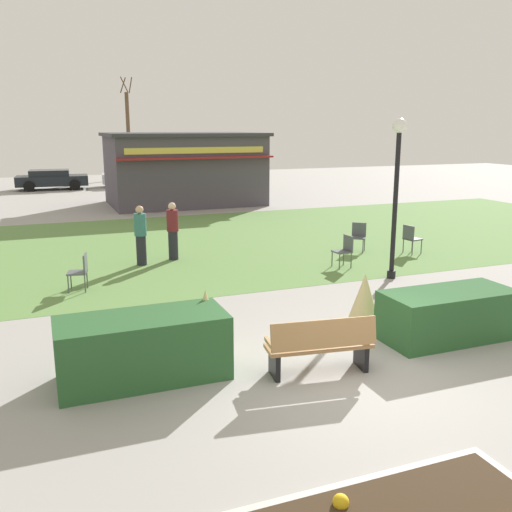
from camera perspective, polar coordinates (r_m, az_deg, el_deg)
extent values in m
plane|color=#999691|center=(9.02, 10.53, -12.42)|extent=(80.00, 80.00, 0.00)
cube|color=#5B8442|center=(18.80, -7.32, 1.17)|extent=(36.00, 12.00, 0.01)
sphere|color=gold|center=(6.17, 8.59, -23.44)|extent=(0.17, 0.17, 0.17)
cube|color=#9E7547|center=(9.07, 6.40, -9.03)|extent=(1.75, 0.71, 0.06)
cube|color=#9E7547|center=(8.77, 6.93, -7.85)|extent=(1.70, 0.36, 0.44)
cube|color=black|center=(8.95, 1.88, -10.82)|extent=(0.14, 0.45, 0.45)
cube|color=black|center=(9.41, 10.61, -9.80)|extent=(0.14, 0.45, 0.45)
cube|color=#9E7547|center=(8.79, 1.39, -8.82)|extent=(0.12, 0.44, 0.06)
cube|color=#9E7547|center=(9.32, 11.15, -7.79)|extent=(0.12, 0.44, 0.06)
cube|color=#28562B|center=(8.95, -11.38, -9.13)|extent=(2.58, 1.10, 1.01)
cube|color=#28562B|center=(10.98, 18.90, -5.67)|extent=(2.48, 1.10, 0.91)
cone|color=#D1BC7F|center=(9.58, -5.09, -6.82)|extent=(0.68, 0.68, 1.19)
cone|color=#D1BC7F|center=(11.51, 10.94, -4.13)|extent=(0.64, 0.64, 0.98)
cylinder|color=black|center=(14.96, 13.55, -1.81)|extent=(0.22, 0.22, 0.20)
cylinder|color=black|center=(14.62, 13.91, 4.81)|extent=(0.12, 0.12, 3.69)
sphere|color=white|center=(14.48, 14.35, 12.67)|extent=(0.36, 0.36, 0.36)
cylinder|color=#2D4233|center=(9.01, -8.48, -9.19)|extent=(0.52, 0.52, 0.91)
cube|color=#47424C|center=(28.62, -7.30, 8.62)|extent=(7.25, 4.82, 3.35)
cube|color=#333338|center=(28.54, -7.41, 12.13)|extent=(7.55, 5.12, 0.16)
cube|color=maroon|center=(26.07, -5.93, 9.85)|extent=(7.35, 0.36, 0.08)
cube|color=#D8CC4C|center=(26.21, -6.04, 10.60)|extent=(6.52, 0.04, 0.28)
cube|color=#4C5156|center=(15.73, 8.70, 0.45)|extent=(0.46, 0.46, 0.04)
cube|color=#4C5156|center=(15.79, 9.33, 1.29)|extent=(0.06, 0.44, 0.44)
cylinder|color=#4C5156|center=(15.83, 7.72, -0.27)|extent=(0.03, 0.03, 0.45)
cylinder|color=#4C5156|center=(15.52, 8.46, -0.57)|extent=(0.03, 0.03, 0.45)
cylinder|color=#4C5156|center=(16.03, 8.87, -0.14)|extent=(0.03, 0.03, 0.45)
cylinder|color=#4C5156|center=(15.73, 9.63, -0.43)|extent=(0.03, 0.03, 0.45)
cube|color=#4C5156|center=(14.00, -17.67, -1.61)|extent=(0.52, 0.52, 0.04)
cube|color=#4C5156|center=(13.91, -16.92, -0.71)|extent=(0.13, 0.44, 0.44)
cylinder|color=#4C5156|center=(14.26, -18.25, -2.31)|extent=(0.03, 0.03, 0.45)
cylinder|color=#4C5156|center=(13.90, -18.50, -2.72)|extent=(0.03, 0.03, 0.45)
cylinder|color=#4C5156|center=(14.21, -16.74, -2.27)|extent=(0.03, 0.03, 0.45)
cylinder|color=#4C5156|center=(13.84, -16.95, -2.68)|extent=(0.03, 0.03, 0.45)
cube|color=#4C5156|center=(17.94, 15.60, 1.67)|extent=(0.50, 0.50, 0.04)
cube|color=#4C5156|center=(17.76, 15.20, 2.31)|extent=(0.11, 0.44, 0.44)
cylinder|color=#4C5156|center=(17.99, 16.42, 0.92)|extent=(0.03, 0.03, 0.45)
cylinder|color=#4C5156|center=(18.25, 15.55, 1.14)|extent=(0.03, 0.03, 0.45)
cylinder|color=#4C5156|center=(17.72, 15.57, 0.79)|extent=(0.03, 0.03, 0.45)
cylinder|color=#4C5156|center=(17.98, 14.71, 1.02)|extent=(0.03, 0.03, 0.45)
cube|color=#4C5156|center=(17.78, 10.29, 1.85)|extent=(0.62, 0.62, 0.04)
cube|color=#4C5156|center=(17.93, 10.41, 2.65)|extent=(0.37, 0.31, 0.44)
cylinder|color=#4C5156|center=(17.66, 9.57, 1.06)|extent=(0.03, 0.03, 0.45)
cylinder|color=#4C5156|center=(17.62, 10.79, 0.98)|extent=(0.03, 0.03, 0.45)
cylinder|color=#4C5156|center=(18.03, 9.75, 1.30)|extent=(0.03, 0.03, 0.45)
cylinder|color=#4C5156|center=(17.99, 10.94, 1.22)|extent=(0.03, 0.03, 0.45)
cylinder|color=#23232D|center=(16.65, -8.39, 1.07)|extent=(0.28, 0.28, 0.85)
cylinder|color=maroon|center=(16.52, -8.47, 3.57)|extent=(0.34, 0.34, 0.62)
sphere|color=beige|center=(16.45, -8.52, 5.01)|extent=(0.22, 0.22, 0.22)
cylinder|color=#23232D|center=(16.15, -11.55, 0.57)|extent=(0.28, 0.28, 0.85)
cylinder|color=#336B66|center=(16.01, -11.66, 3.14)|extent=(0.34, 0.34, 0.62)
sphere|color=tan|center=(15.94, -11.73, 4.62)|extent=(0.22, 0.22, 0.22)
cube|color=black|center=(37.15, -19.94, 7.21)|extent=(4.30, 2.06, 0.60)
cube|color=black|center=(37.12, -20.22, 7.86)|extent=(2.40, 1.72, 0.44)
cylinder|color=black|center=(38.06, -17.90, 7.14)|extent=(0.65, 0.26, 0.64)
cylinder|color=black|center=(36.23, -17.89, 6.87)|extent=(0.65, 0.26, 0.64)
cylinder|color=black|center=(38.15, -21.84, 6.85)|extent=(0.65, 0.26, 0.64)
cylinder|color=black|center=(36.32, -22.02, 6.56)|extent=(0.65, 0.26, 0.64)
cube|color=#B7BABF|center=(37.63, -12.10, 7.77)|extent=(4.36, 2.20, 0.60)
cube|color=black|center=(37.58, -12.36, 8.41)|extent=(2.45, 1.80, 0.44)
cylinder|color=black|center=(38.67, -10.24, 7.64)|extent=(0.66, 0.28, 0.64)
cylinder|color=black|center=(36.84, -9.95, 7.39)|extent=(0.66, 0.28, 0.64)
cylinder|color=black|center=(38.50, -14.13, 7.43)|extent=(0.66, 0.28, 0.64)
cylinder|color=black|center=(36.67, -14.03, 7.18)|extent=(0.66, 0.28, 0.64)
cube|color=#2D6638|center=(39.03, -3.36, 8.21)|extent=(4.30, 2.06, 0.60)
cube|color=black|center=(38.96, -3.58, 8.84)|extent=(2.40, 1.72, 0.44)
cylinder|color=black|center=(40.28, -1.87, 8.05)|extent=(0.65, 0.26, 0.64)
cylinder|color=black|center=(38.52, -1.11, 7.83)|extent=(0.65, 0.26, 0.64)
cylinder|color=black|center=(39.64, -5.53, 7.92)|extent=(0.65, 0.26, 0.64)
cylinder|color=black|center=(37.86, -4.92, 7.69)|extent=(0.65, 0.26, 0.64)
cylinder|color=brown|center=(43.47, -12.80, 11.79)|extent=(0.28, 0.28, 6.22)
cylinder|color=brown|center=(43.71, -12.61, 16.54)|extent=(0.25, 0.58, 1.12)
cylinder|color=brown|center=(43.83, -13.34, 16.50)|extent=(0.54, 0.36, 1.12)
cylinder|color=brown|center=(43.23, -13.21, 16.56)|extent=(0.54, 0.35, 1.12)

